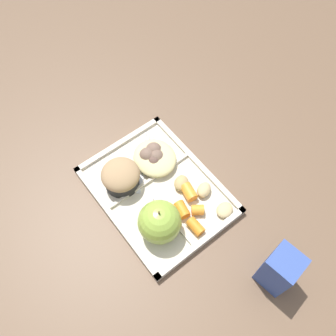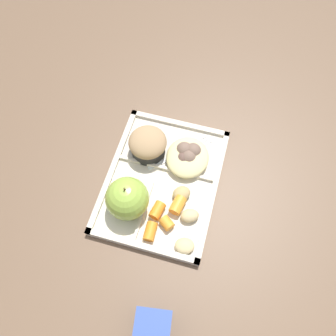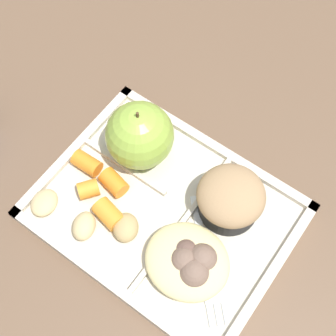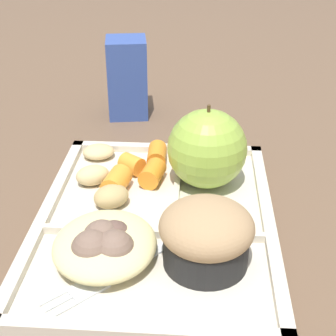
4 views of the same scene
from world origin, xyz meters
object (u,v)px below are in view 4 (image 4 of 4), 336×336
Objects in this scene: bran_muffin at (206,235)px; milk_carton at (127,78)px; green_apple at (207,149)px; plastic_fork at (118,272)px; lunch_tray at (156,223)px.

milk_carton is (-0.35, -0.12, 0.02)m from bran_muffin.
bran_muffin is at bearing 10.06° from milk_carton.
bran_muffin is (0.14, 0.00, -0.01)m from green_apple.
green_apple is at bearing 154.06° from plastic_fork.
green_apple is 0.18m from plastic_fork.
bran_muffin is 0.37m from milk_carton.
lunch_tray is 0.09m from bran_muffin.
lunch_tray is 0.09m from plastic_fork.
lunch_tray is at bearing 4.63° from milk_carton.
milk_carton is (-0.28, -0.07, 0.05)m from lunch_tray.
bran_muffin is at bearing 104.57° from plastic_fork.
plastic_fork is (0.16, -0.08, -0.04)m from green_apple.
milk_carton reaches higher than plastic_fork.
bran_muffin is (0.06, 0.05, 0.03)m from lunch_tray.
lunch_tray is 2.70× the size of milk_carton.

